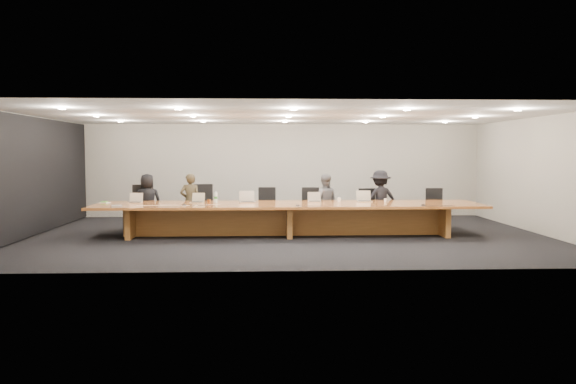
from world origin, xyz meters
The scene contains 29 objects.
ground centered at (0.00, 0.00, 0.00)m, with size 12.00×12.00×0.00m, color black.
back_wall centered at (0.00, 4.00, 1.40)m, with size 12.00×0.02×2.80m, color beige.
left_wall_panel centered at (-5.94, 0.00, 1.37)m, with size 0.08×7.84×2.74m, color black.
conference_table centered at (0.00, 0.00, 0.52)m, with size 9.00×1.80×0.75m.
chair_far_left centered at (-3.64, 1.16, 0.58)m, with size 0.59×0.59×1.16m, color black, non-canonical shape.
chair_left centered at (-2.09, 1.26, 0.58)m, with size 0.59×0.59×1.16m, color black, non-canonical shape.
chair_mid_left centered at (-0.52, 1.29, 0.53)m, with size 0.54×0.54×1.07m, color black, non-canonical shape.
chair_mid_right centered at (0.61, 1.16, 0.53)m, with size 0.54×0.54×1.07m, color black, non-canonical shape.
chair_right centered at (2.13, 1.28, 0.52)m, with size 0.52×0.52×1.03m, color black, non-canonical shape.
chair_far_right centered at (3.83, 1.20, 0.52)m, with size 0.53×0.53×1.04m, color black, non-canonical shape.
person_a centered at (-3.52, 1.20, 0.71)m, with size 0.69×0.45×1.41m, color black.
person_b centered at (-2.44, 1.20, 0.71)m, with size 0.52×0.34×1.42m, color #302A1A.
person_c centered at (0.99, 1.26, 0.69)m, with size 0.67×0.53×1.39m, color #5D5C5F.
person_d centered at (2.41, 1.16, 0.75)m, with size 0.96×0.55×1.49m, color black.
laptop_a centered at (-3.63, 0.33, 0.87)m, with size 0.31×0.23×0.25m, color #BEAA91, non-canonical shape.
laptop_b centered at (-2.17, 0.33, 0.87)m, with size 0.31×0.22×0.24m, color #BAAD8E, non-canonical shape.
laptop_c centered at (-0.97, 0.29, 0.89)m, with size 0.37×0.27×0.29m, color tan, non-canonical shape.
laptop_d centered at (0.65, 0.40, 0.87)m, with size 0.31×0.23×0.25m, color #BFAA92, non-canonical shape.
laptop_e centered at (1.87, 0.42, 0.89)m, with size 0.35×0.26×0.28m, color #C1B094, non-canonical shape.
water_bottle centered at (-1.72, 0.25, 0.87)m, with size 0.08×0.08×0.25m, color silver.
amber_mug centered at (-1.87, 0.11, 0.80)m, with size 0.08×0.08×0.09m, color brown.
paper_cup_near centered at (1.24, 0.39, 0.80)m, with size 0.08×0.08×0.10m, color white.
paper_cup_far centered at (2.37, 0.38, 0.79)m, with size 0.07×0.07×0.08m, color white.
notepad centered at (-4.35, 0.35, 0.76)m, with size 0.23×0.18×0.01m, color silver.
lime_gadget centered at (-4.36, 0.34, 0.77)m, with size 0.14×0.08×0.02m, color #51BD32.
av_box centered at (-3.82, -0.64, 0.77)m, with size 0.23×0.17×0.03m, color #ACACB1.
mic_left centered at (-2.38, -0.36, 0.76)m, with size 0.11×0.11×0.03m, color black.
mic_center centered at (0.18, -0.59, 0.76)m, with size 0.11×0.11×0.03m, color black.
mic_right centered at (3.02, -0.60, 0.76)m, with size 0.12×0.12×0.03m, color black.
Camera 1 is at (-0.59, -13.06, 1.94)m, focal length 35.00 mm.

